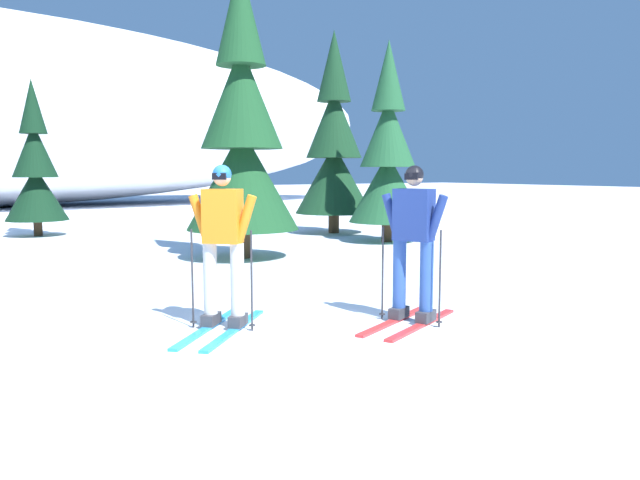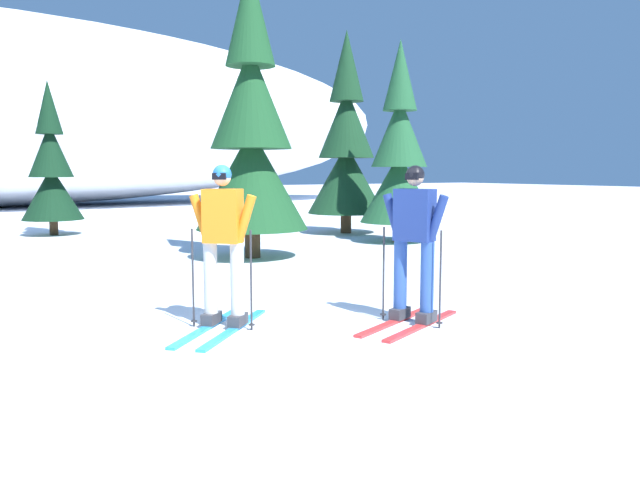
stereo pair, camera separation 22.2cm
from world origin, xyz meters
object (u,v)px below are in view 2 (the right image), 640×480
Objects in this scene: pine_tree_far_right at (346,150)px; skier_navy_jacket at (414,241)px; pine_tree_center_left at (51,171)px; pine_tree_right at (399,159)px; skier_orange_jacket at (223,244)px; pine_tree_center_right at (251,137)px.

skier_navy_jacket is at bearing -119.03° from pine_tree_far_right.
pine_tree_right is at bearing -41.34° from pine_tree_center_left.
skier_orange_jacket is 10.65m from pine_tree_far_right.
pine_tree_center_left is at bearing 138.66° from pine_tree_right.
skier_navy_jacket is 0.32× the size of pine_tree_far_right.
pine_tree_far_right is at bearing 60.97° from skier_navy_jacket.
pine_tree_far_right reaches higher than pine_tree_right.
skier_navy_jacket is at bearing -80.93° from pine_tree_center_left.
pine_tree_far_right is at bearing 36.56° from pine_tree_center_right.
skier_navy_jacket is at bearing -96.89° from pine_tree_center_right.
pine_tree_center_right reaches higher than skier_navy_jacket.
pine_tree_center_left is 9.12m from pine_tree_right.
pine_tree_right is at bearing 53.21° from skier_navy_jacket.
pine_tree_center_left is at bearing 111.86° from pine_tree_center_right.
pine_tree_far_right reaches higher than skier_orange_jacket.
pine_tree_center_left is at bearing 99.07° from skier_navy_jacket.
skier_navy_jacket is 12.68m from pine_tree_center_left.
pine_tree_center_left is 0.85× the size of pine_tree_right.
pine_tree_center_right reaches higher than pine_tree_center_left.
skier_orange_jacket is 0.33× the size of pine_tree_far_right.
pine_tree_center_left is at bearing 90.50° from skier_orange_jacket.
pine_tree_center_right is 5.31m from pine_tree_far_right.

